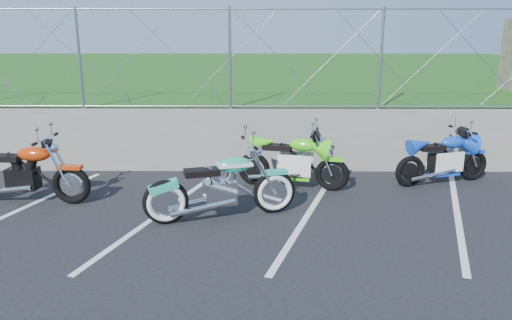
{
  "coord_description": "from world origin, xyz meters",
  "views": [
    {
      "loc": [
        1.6,
        -6.58,
        2.96
      ],
      "look_at": [
        1.54,
        1.3,
        0.81
      ],
      "focal_mm": 35.0,
      "sensor_mm": 36.0,
      "label": 1
    }
  ],
  "objects_px": {
    "cruiser_turquoise": "(223,189)",
    "sportbike_blue": "(444,161)",
    "naked_orange": "(26,175)",
    "sportbike_green": "(294,163)"
  },
  "relations": [
    {
      "from": "cruiser_turquoise",
      "to": "sportbike_blue",
      "type": "xyz_separation_m",
      "value": [
        4.09,
        1.82,
        -0.04
      ]
    },
    {
      "from": "naked_orange",
      "to": "sportbike_green",
      "type": "bearing_deg",
      "value": 14.06
    },
    {
      "from": "sportbike_green",
      "to": "sportbike_blue",
      "type": "bearing_deg",
      "value": 19.69
    },
    {
      "from": "naked_orange",
      "to": "sportbike_green",
      "type": "distance_m",
      "value": 4.68
    },
    {
      "from": "cruiser_turquoise",
      "to": "sportbike_green",
      "type": "bearing_deg",
      "value": 35.26
    },
    {
      "from": "cruiser_turquoise",
      "to": "sportbike_blue",
      "type": "bearing_deg",
      "value": 7.62
    },
    {
      "from": "cruiser_turquoise",
      "to": "sportbike_blue",
      "type": "relative_size",
      "value": 1.21
    },
    {
      "from": "sportbike_green",
      "to": "naked_orange",
      "type": "bearing_deg",
      "value": -155.7
    },
    {
      "from": "naked_orange",
      "to": "sportbike_blue",
      "type": "height_order",
      "value": "naked_orange"
    },
    {
      "from": "cruiser_turquoise",
      "to": "sportbike_green",
      "type": "relative_size",
      "value": 1.15
    }
  ]
}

